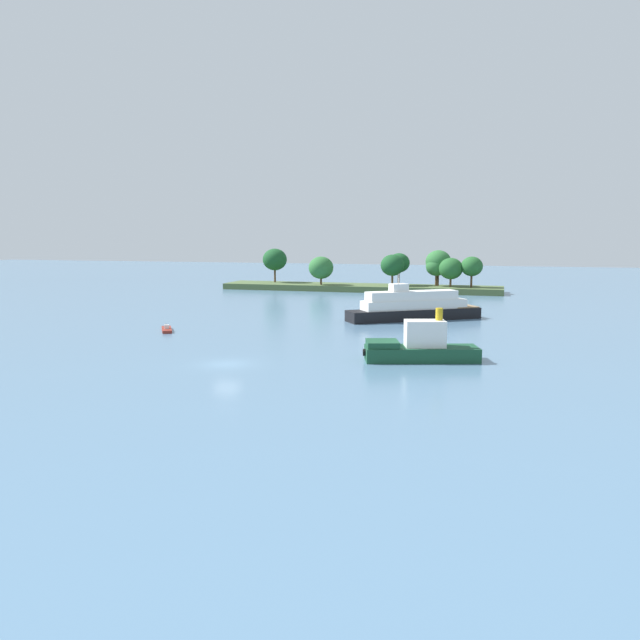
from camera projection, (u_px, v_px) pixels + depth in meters
name	position (u px, v px, depth m)	size (l,w,h in m)	color
ground_plane	(227.00, 364.00, 61.22)	(400.00, 400.00, 0.00)	slate
treeline_island	(374.00, 275.00, 138.87)	(60.48, 10.10, 8.95)	#4C6038
tugboat	(420.00, 347.00, 62.74)	(11.54, 6.47, 5.19)	#19472D
white_riverboat	(414.00, 307.00, 92.34)	(18.64, 14.34, 6.68)	black
fishing_skiff	(167.00, 329.00, 81.94)	(3.37, 4.60, 0.87)	maroon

